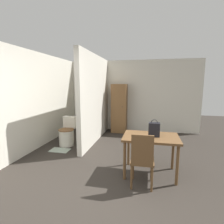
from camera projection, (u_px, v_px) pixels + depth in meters
The scene contains 10 objects.
ground_plane at pixel (85, 207), 2.42m from camera, with size 16.00×16.00×0.00m, color #2D2823.
wall_back at pixel (126, 96), 6.30m from camera, with size 5.05×0.12×2.50m.
wall_left at pixel (38, 100), 4.67m from camera, with size 0.12×5.17×2.50m.
partition_wall at pixel (95, 99), 5.14m from camera, with size 0.12×2.60×2.50m.
dining_table at pixel (151, 141), 3.22m from camera, with size 1.00×0.70×0.74m.
wooden_chair at pixel (142, 159), 2.81m from camera, with size 0.38×0.38×0.92m.
toilet at pixel (67, 134), 4.86m from camera, with size 0.43×0.58×0.77m.
handbag at pixel (154, 129), 3.17m from camera, with size 0.20×0.13×0.31m.
wooden_cabinet at pixel (119, 108), 6.11m from camera, with size 0.51×0.49×1.68m.
bath_mat at pixel (60, 150), 4.47m from camera, with size 0.49×0.31×0.01m.
Camera 1 is at (0.83, -2.05, 1.69)m, focal length 28.00 mm.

